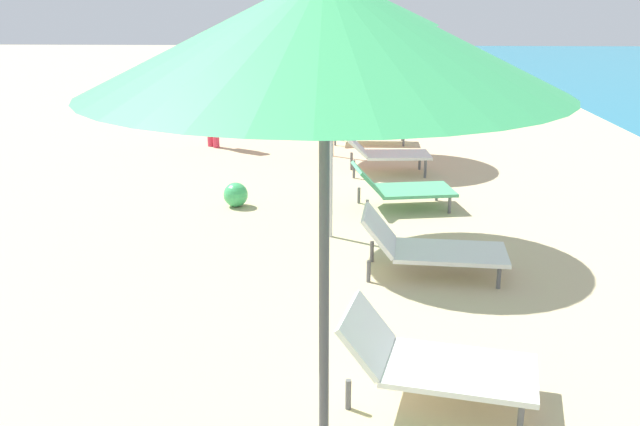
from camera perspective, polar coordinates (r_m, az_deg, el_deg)
name	(u,v)px	position (r m, az deg, el deg)	size (l,w,h in m)	color
umbrella_second	(324,34)	(3.14, 0.36, 14.16)	(2.13, 2.13, 2.77)	#4C4C51
lounger_second_shoreside	(432,360)	(4.90, 8.94, -11.58)	(1.39, 0.91, 0.59)	white
lounger_third_shoreside	(400,187)	(9.06, 6.46, 2.07)	(1.34, 0.87, 0.57)	#4CA572
lounger_third_inland	(429,246)	(6.95, 8.70, -2.65)	(1.44, 0.77, 0.63)	white
lounger_farthest_shoreside	(366,126)	(13.07, 3.73, 7.01)	(1.52, 0.62, 0.58)	white
lounger_farthest_inland	(385,152)	(10.81, 5.23, 4.86)	(1.32, 0.70, 0.61)	white
person_walking_near	(284,72)	(16.22, -2.93, 11.21)	(0.30, 0.40, 1.57)	silver
person_walking_mid	(211,94)	(12.76, -8.70, 9.41)	(0.41, 0.41, 1.57)	#D8334C
beach_ball	(236,195)	(9.18, -6.77, 1.47)	(0.31, 0.31, 0.31)	#3FB266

